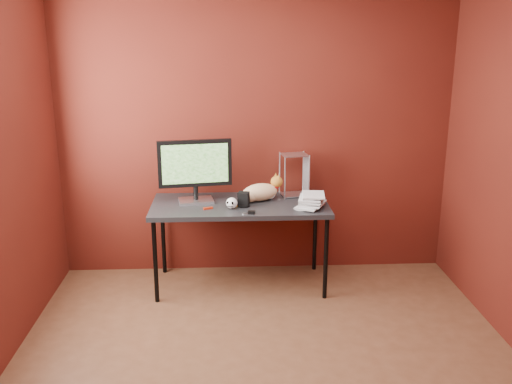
{
  "coord_description": "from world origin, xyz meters",
  "views": [
    {
      "loc": [
        -0.24,
        -3.27,
        2.18
      ],
      "look_at": [
        -0.02,
        1.15,
        0.91
      ],
      "focal_mm": 40.0,
      "sensor_mm": 36.0,
      "label": 1
    }
  ],
  "objects_px": {
    "monitor": "(195,168)",
    "speaker": "(244,200)",
    "desk": "(240,209)",
    "cat": "(260,192)",
    "skull_mug": "(232,203)",
    "book_stack": "(302,133)"
  },
  "relations": [
    {
      "from": "monitor",
      "to": "cat",
      "type": "height_order",
      "value": "monitor"
    },
    {
      "from": "desk",
      "to": "cat",
      "type": "bearing_deg",
      "value": 23.01
    },
    {
      "from": "speaker",
      "to": "desk",
      "type": "bearing_deg",
      "value": 123.94
    },
    {
      "from": "desk",
      "to": "monitor",
      "type": "height_order",
      "value": "monitor"
    },
    {
      "from": "desk",
      "to": "speaker",
      "type": "height_order",
      "value": "speaker"
    },
    {
      "from": "cat",
      "to": "skull_mug",
      "type": "bearing_deg",
      "value": -161.39
    },
    {
      "from": "desk",
      "to": "skull_mug",
      "type": "distance_m",
      "value": 0.19
    },
    {
      "from": "speaker",
      "to": "book_stack",
      "type": "height_order",
      "value": "book_stack"
    },
    {
      "from": "monitor",
      "to": "speaker",
      "type": "relative_size",
      "value": 5.05
    },
    {
      "from": "desk",
      "to": "monitor",
      "type": "relative_size",
      "value": 2.41
    },
    {
      "from": "monitor",
      "to": "book_stack",
      "type": "xyz_separation_m",
      "value": [
        0.88,
        -0.16,
        0.32
      ]
    },
    {
      "from": "monitor",
      "to": "book_stack",
      "type": "distance_m",
      "value": 0.95
    },
    {
      "from": "desk",
      "to": "skull_mug",
      "type": "height_order",
      "value": "skull_mug"
    },
    {
      "from": "cat",
      "to": "book_stack",
      "type": "distance_m",
      "value": 0.65
    },
    {
      "from": "cat",
      "to": "speaker",
      "type": "distance_m",
      "value": 0.22
    },
    {
      "from": "cat",
      "to": "skull_mug",
      "type": "relative_size",
      "value": 4.13
    },
    {
      "from": "desk",
      "to": "cat",
      "type": "distance_m",
      "value": 0.23
    },
    {
      "from": "skull_mug",
      "to": "speaker",
      "type": "relative_size",
      "value": 0.82
    },
    {
      "from": "cat",
      "to": "book_stack",
      "type": "relative_size",
      "value": 0.34
    },
    {
      "from": "desk",
      "to": "speaker",
      "type": "bearing_deg",
      "value": -71.08
    },
    {
      "from": "monitor",
      "to": "skull_mug",
      "type": "relative_size",
      "value": 6.14
    },
    {
      "from": "speaker",
      "to": "cat",
      "type": "bearing_deg",
      "value": 61.88
    }
  ]
}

